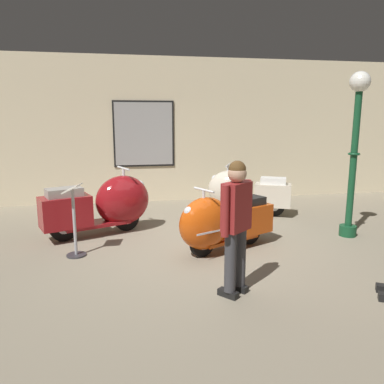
% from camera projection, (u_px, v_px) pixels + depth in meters
% --- Properties ---
extents(ground_plane, '(60.00, 60.00, 0.00)m').
position_uv_depth(ground_plane, '(203.00, 250.00, 5.68)').
color(ground_plane, gray).
extents(showroom_back_wall, '(18.00, 0.24, 3.36)m').
position_uv_depth(showroom_back_wall, '(170.00, 131.00, 8.92)').
color(showroom_back_wall, beige).
rests_on(showroom_back_wall, ground).
extents(scooter_0, '(1.92, 1.18, 1.13)m').
position_uv_depth(scooter_0, '(106.00, 204.00, 6.41)').
color(scooter_0, black).
rests_on(scooter_0, ground).
extents(scooter_1, '(1.66, 1.11, 0.99)m').
position_uv_depth(scooter_1, '(219.00, 223.00, 5.53)').
color(scooter_1, black).
rests_on(scooter_1, ground).
extents(scooter_2, '(1.73, 1.14, 1.03)m').
position_uv_depth(scooter_2, '(242.00, 192.00, 7.75)').
color(scooter_2, black).
rests_on(scooter_2, ground).
extents(lamppost, '(0.32, 0.32, 2.69)m').
position_uv_depth(lamppost, '(355.00, 140.00, 6.07)').
color(lamppost, '#144728').
rests_on(lamppost, ground).
extents(visitor_0, '(0.41, 0.38, 1.52)m').
position_uv_depth(visitor_0, '(236.00, 219.00, 4.10)').
color(visitor_0, black).
rests_on(visitor_0, ground).
extents(info_stanchion, '(0.28, 0.36, 1.06)m').
position_uv_depth(info_stanchion, '(75.00, 227.00, 5.37)').
color(info_stanchion, '#333338').
rests_on(info_stanchion, ground).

